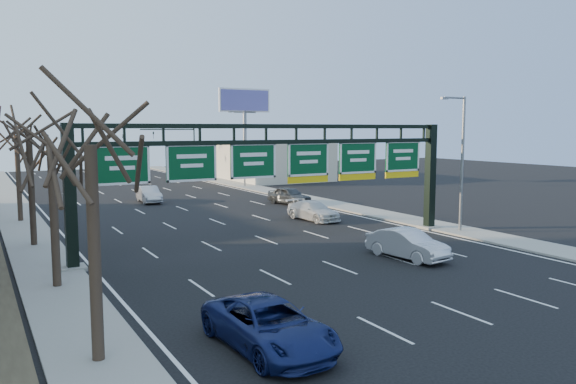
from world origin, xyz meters
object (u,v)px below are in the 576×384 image
car_blue_suv (269,325)px  car_white_wagon (313,211)px  sign_gantry (284,168)px  car_silver_sedan (407,244)px

car_blue_suv → car_white_wagon: size_ratio=1.12×
car_blue_suv → car_white_wagon: 25.27m
sign_gantry → car_blue_suv: sign_gantry is taller
car_white_wagon → sign_gantry: bearing=-138.9°
sign_gantry → car_blue_suv: (-8.05, -13.51, -3.86)m
sign_gantry → car_silver_sedan: size_ratio=5.18×
sign_gantry → car_silver_sedan: sign_gantry is taller
car_silver_sedan → car_blue_suv: bearing=-156.2°
car_silver_sedan → car_white_wagon: car_silver_sedan is taller
car_blue_suv → car_white_wagon: car_blue_suv is taller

